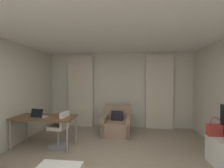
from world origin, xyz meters
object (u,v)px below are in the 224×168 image
at_px(armchair, 117,125).
at_px(desk_chair, 60,131).
at_px(desk, 45,119).
at_px(laptop, 39,116).
at_px(handbag_primary, 215,130).

relative_size(armchair, desk_chair, 0.99).
xyz_separation_m(desk, desk_chair, (0.40, -0.01, -0.30)).
height_order(laptop, handbag_primary, laptop).
xyz_separation_m(armchair, handbag_primary, (2.07, -1.44, 0.39)).
relative_size(armchair, laptop, 2.43).
bearing_deg(desk_chair, laptop, -168.57).
bearing_deg(armchair, handbag_primary, -34.81).
xyz_separation_m(desk_chair, handbag_primary, (3.38, -0.35, 0.28)).
distance_m(desk, handbag_primary, 3.79).
distance_m(desk_chair, laptop, 0.63).
height_order(armchair, desk_chair, desk_chair).
bearing_deg(laptop, armchair, 33.64).
bearing_deg(desk_chair, handbag_primary, -5.89).
relative_size(armchair, handbag_primary, 2.36).
bearing_deg(armchair, desk_chair, -140.15).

